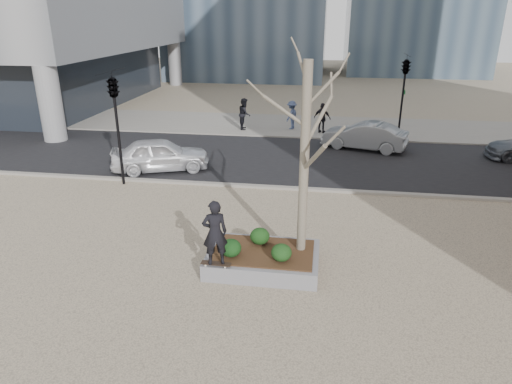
# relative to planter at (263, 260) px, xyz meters

# --- Properties ---
(ground) EXTENTS (120.00, 120.00, 0.00)m
(ground) POSITION_rel_planter_xyz_m (-1.00, 0.00, -0.23)
(ground) COLOR tan
(ground) RESTS_ON ground
(street) EXTENTS (60.00, 8.00, 0.02)m
(street) POSITION_rel_planter_xyz_m (-1.00, 10.00, -0.21)
(street) COLOR black
(street) RESTS_ON ground
(far_sidewalk) EXTENTS (60.00, 6.00, 0.02)m
(far_sidewalk) POSITION_rel_planter_xyz_m (-1.00, 17.00, -0.21)
(far_sidewalk) COLOR gray
(far_sidewalk) RESTS_ON ground
(planter) EXTENTS (3.00, 2.00, 0.45)m
(planter) POSITION_rel_planter_xyz_m (0.00, 0.00, 0.00)
(planter) COLOR gray
(planter) RESTS_ON ground
(planter_mulch) EXTENTS (2.70, 1.70, 0.04)m
(planter_mulch) POSITION_rel_planter_xyz_m (0.00, 0.00, 0.25)
(planter_mulch) COLOR #382314
(planter_mulch) RESTS_ON planter
(sycamore_tree) EXTENTS (2.80, 2.80, 6.60)m
(sycamore_tree) POSITION_rel_planter_xyz_m (1.00, 0.30, 3.56)
(sycamore_tree) COLOR gray
(sycamore_tree) RESTS_ON planter_mulch
(shrub_left) EXTENTS (0.56, 0.56, 0.47)m
(shrub_left) POSITION_rel_planter_xyz_m (-0.81, -0.39, 0.50)
(shrub_left) COLOR #103412
(shrub_left) RESTS_ON planter_mulch
(shrub_middle) EXTENTS (0.55, 0.55, 0.46)m
(shrub_middle) POSITION_rel_planter_xyz_m (-0.15, 0.41, 0.50)
(shrub_middle) COLOR #133C13
(shrub_middle) RESTS_ON planter_mulch
(shrub_right) EXTENTS (0.54, 0.54, 0.46)m
(shrub_right) POSITION_rel_planter_xyz_m (0.53, -0.42, 0.49)
(shrub_right) COLOR black
(shrub_right) RESTS_ON planter_mulch
(skateboard) EXTENTS (0.79, 0.24, 0.08)m
(skateboard) POSITION_rel_planter_xyz_m (-1.10, -0.88, 0.26)
(skateboard) COLOR black
(skateboard) RESTS_ON planter
(skateboarder) EXTENTS (0.73, 0.60, 1.73)m
(skateboarder) POSITION_rel_planter_xyz_m (-1.10, -0.88, 1.17)
(skateboarder) COLOR black
(skateboarder) RESTS_ON skateboard
(police_car) EXTENTS (4.51, 2.99, 1.43)m
(police_car) POSITION_rel_planter_xyz_m (-5.56, 7.46, 0.51)
(police_car) COLOR white
(police_car) RESTS_ON street
(car_silver) EXTENTS (4.43, 2.57, 1.38)m
(car_silver) POSITION_rel_planter_xyz_m (3.49, 12.24, 0.48)
(car_silver) COLOR gray
(car_silver) RESTS_ON street
(pedestrian_a) EXTENTS (0.78, 0.96, 1.83)m
(pedestrian_a) POSITION_rel_planter_xyz_m (-3.25, 15.58, 0.71)
(pedestrian_a) COLOR black
(pedestrian_a) RESTS_ON far_sidewalk
(pedestrian_b) EXTENTS (0.97, 1.23, 1.67)m
(pedestrian_b) POSITION_rel_planter_xyz_m (-0.50, 16.03, 0.63)
(pedestrian_b) COLOR #404F74
(pedestrian_b) RESTS_ON far_sidewalk
(pedestrian_c) EXTENTS (1.09, 0.75, 1.71)m
(pedestrian_c) POSITION_rel_planter_xyz_m (1.31, 15.34, 0.66)
(pedestrian_c) COLOR black
(pedestrian_c) RESTS_ON far_sidewalk
(traffic_light_near) EXTENTS (0.60, 2.48, 4.50)m
(traffic_light_near) POSITION_rel_planter_xyz_m (-6.50, 5.60, 2.02)
(traffic_light_near) COLOR black
(traffic_light_near) RESTS_ON ground
(traffic_light_far) EXTENTS (0.60, 2.48, 4.50)m
(traffic_light_far) POSITION_rel_planter_xyz_m (5.50, 14.60, 2.02)
(traffic_light_far) COLOR black
(traffic_light_far) RESTS_ON ground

